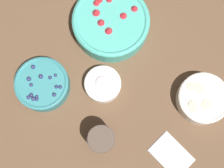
# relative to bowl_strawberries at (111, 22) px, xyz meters

# --- Properties ---
(ground_plane) EXTENTS (4.00, 4.00, 0.00)m
(ground_plane) POSITION_rel_bowl_strawberries_xyz_m (0.13, -0.15, -0.04)
(ground_plane) COLOR brown
(bowl_strawberries) EXTENTS (0.26, 0.26, 0.09)m
(bowl_strawberries) POSITION_rel_bowl_strawberries_xyz_m (0.00, 0.00, 0.00)
(bowl_strawberries) COLOR #47AD9E
(bowl_strawberries) RESTS_ON ground_plane
(bowl_blueberries) EXTENTS (0.18, 0.18, 0.06)m
(bowl_blueberries) POSITION_rel_bowl_strawberries_xyz_m (-0.02, -0.31, -0.01)
(bowl_blueberries) COLOR teal
(bowl_blueberries) RESTS_ON ground_plane
(bowl_bananas) EXTENTS (0.17, 0.17, 0.06)m
(bowl_bananas) POSITION_rel_bowl_strawberries_xyz_m (0.40, 0.00, -0.01)
(bowl_bananas) COLOR silver
(bowl_bananas) RESTS_ON ground_plane
(bowl_cream) EXTENTS (0.12, 0.12, 0.05)m
(bowl_cream) POSITION_rel_bowl_strawberries_xyz_m (0.12, -0.18, -0.02)
(bowl_cream) COLOR white
(bowl_cream) RESTS_ON ground_plane
(jar_chocolate) EXTENTS (0.09, 0.09, 0.10)m
(jar_chocolate) POSITION_rel_bowl_strawberries_xyz_m (0.24, -0.32, 0.01)
(jar_chocolate) COLOR #4C3D33
(jar_chocolate) RESTS_ON ground_plane
(napkin) EXTENTS (0.14, 0.10, 0.01)m
(napkin) POSITION_rel_bowl_strawberries_xyz_m (0.44, -0.20, -0.04)
(napkin) COLOR #B2BCC6
(napkin) RESTS_ON ground_plane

